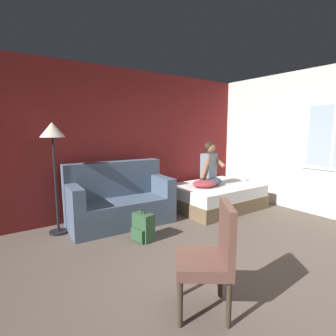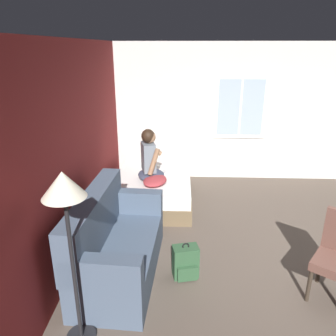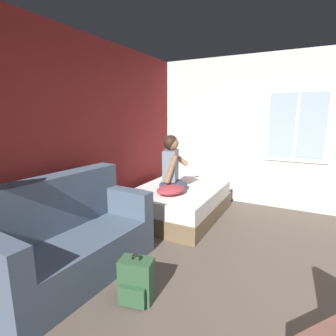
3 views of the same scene
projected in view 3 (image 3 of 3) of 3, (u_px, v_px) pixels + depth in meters
name	position (u px, v px, depth m)	size (l,w,h in m)	color
wall_back_accent	(41.00, 143.00, 3.01)	(10.93, 0.16, 2.70)	maroon
wall_side_with_window	(322.00, 134.00, 4.32)	(0.19, 7.12, 2.70)	silver
bed	(178.00, 202.00, 4.35)	(1.75, 1.31, 0.48)	brown
couch	(70.00, 239.00, 2.73)	(1.75, 0.92, 1.04)	#47566B
person_seated	(172.00, 168.00, 4.13)	(0.62, 0.57, 0.88)	#383D51
backpack	(136.00, 281.00, 2.36)	(0.28, 0.33, 0.46)	#2D5133
throw_pillow	(171.00, 190.00, 3.95)	(0.48, 0.36, 0.14)	#993338
cell_phone	(192.00, 186.00, 4.40)	(0.07, 0.14, 0.01)	#B7B7BC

